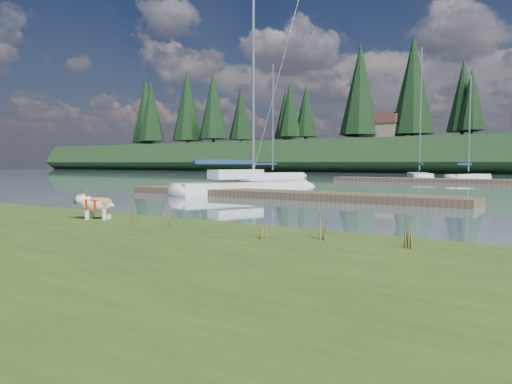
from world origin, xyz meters
The scene contains 20 objects.
ground centered at (0.00, 30.00, 0.00)m, with size 200.00×200.00×0.00m, color slate.
bulldog centered at (-1.24, -2.64, 0.67)m, with size 0.86×0.57×0.51m.
sailboat_main centered at (-6.84, 11.06, 0.42)m, with size 4.36×8.00×11.56m.
dock_near centered at (-4.00, 9.00, 0.15)m, with size 16.00×2.00×0.30m, color #4C3D2C.
dock_far centered at (2.00, 30.00, 0.15)m, with size 26.00×2.20×0.30m, color #4C3D2C.
sailboat_bg_0 centered at (-17.47, 30.57, 0.32)m, with size 3.69×7.39×10.68m.
sailboat_bg_1 centered at (-6.47, 37.70, 0.33)m, with size 4.55×8.13×12.11m.
sailboat_bg_2 centered at (-1.25, 34.69, 0.34)m, with size 2.91×5.67×8.71m.
weed_0 centered at (-0.02, -2.73, 0.62)m, with size 0.17×0.14×0.64m.
weed_1 centered at (0.82, -2.60, 0.53)m, with size 0.17×0.14×0.42m.
weed_2 centered at (3.86, -2.48, 0.60)m, with size 0.17×0.14×0.60m.
weed_3 centered at (-1.82, -2.28, 0.62)m, with size 0.17×0.14×0.63m.
weed_4 centered at (3.00, -2.91, 0.54)m, with size 0.17×0.14×0.46m.
weed_5 centered at (5.16, -2.52, 0.59)m, with size 0.17×0.14×0.56m.
mud_lip centered at (0.00, -1.60, 0.07)m, with size 60.00×0.50×0.14m, color #33281C.
conifer_0 centered at (-55.00, 67.00, 12.64)m, with size 5.72×5.72×14.15m.
conifer_1 centered at (-40.00, 71.00, 11.28)m, with size 4.40×4.40×11.30m.
conifer_2 centered at (-25.00, 68.00, 13.54)m, with size 6.60×6.60×16.05m.
conifer_3 centered at (-10.00, 72.00, 11.74)m, with size 4.84×4.84×12.25m.
house_0 centered at (-22.00, 70.00, 7.31)m, with size 6.30×5.30×4.65m.
Camera 1 is at (7.25, -9.23, 1.51)m, focal length 35.00 mm.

